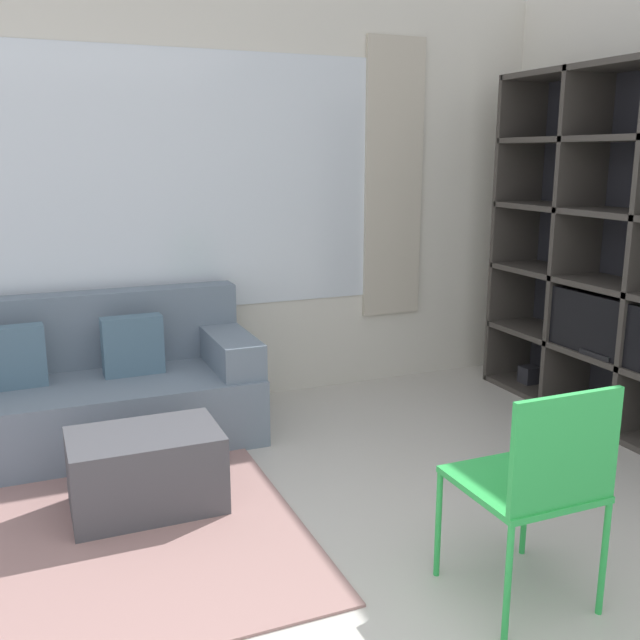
{
  "coord_description": "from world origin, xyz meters",
  "views": [
    {
      "loc": [
        -0.76,
        -1.34,
        1.63
      ],
      "look_at": [
        0.52,
        1.73,
        0.85
      ],
      "focal_mm": 40.0,
      "sensor_mm": 36.0,
      "label": 1
    }
  ],
  "objects": [
    {
      "name": "folding_chair",
      "position": [
        0.84,
        0.5,
        0.52
      ],
      "size": [
        0.44,
        0.46,
        0.86
      ],
      "rotation": [
        0.0,
        0.0,
        3.14
      ],
      "color": "green",
      "rests_on": "ground_plane"
    },
    {
      "name": "couch_main",
      "position": [
        -0.56,
        2.74,
        0.3
      ],
      "size": [
        1.99,
        0.82,
        0.83
      ],
      "color": "slate",
      "rests_on": "ground_plane"
    },
    {
      "name": "wall_back",
      "position": [
        0.0,
        3.18,
        1.36
      ],
      "size": [
        6.61,
        0.11,
        2.7
      ],
      "color": "silver",
      "rests_on": "ground_plane"
    },
    {
      "name": "ottoman",
      "position": [
        -0.33,
        1.8,
        0.19
      ],
      "size": [
        0.68,
        0.45,
        0.38
      ],
      "color": "#47474C",
      "rests_on": "ground_plane"
    }
  ]
}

